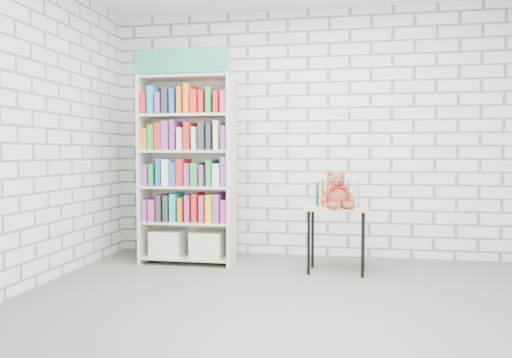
# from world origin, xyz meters

# --- Properties ---
(ground) EXTENTS (4.50, 4.50, 0.00)m
(ground) POSITION_xyz_m (0.00, 0.00, 0.00)
(ground) COLOR #4B594C
(ground) RESTS_ON ground
(room_shell) EXTENTS (4.52, 4.02, 2.81)m
(room_shell) POSITION_xyz_m (0.00, 0.00, 1.78)
(room_shell) COLOR silver
(room_shell) RESTS_ON ground
(bookshelf) EXTENTS (0.99, 0.39, 2.23)m
(bookshelf) POSITION_xyz_m (-1.22, 1.36, 1.02)
(bookshelf) COLOR beige
(bookshelf) RESTS_ON ground
(display_table) EXTENTS (0.62, 0.45, 0.65)m
(display_table) POSITION_xyz_m (0.35, 1.20, 0.56)
(display_table) COLOR tan
(display_table) RESTS_ON ground
(table_books) EXTENTS (0.43, 0.21, 0.25)m
(table_books) POSITION_xyz_m (0.35, 1.30, 0.77)
(table_books) COLOR teal
(table_books) RESTS_ON display_table
(teddy_bear) EXTENTS (0.33, 0.33, 0.36)m
(teddy_bear) POSITION_xyz_m (0.35, 1.10, 0.79)
(teddy_bear) COLOR brown
(teddy_bear) RESTS_ON display_table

